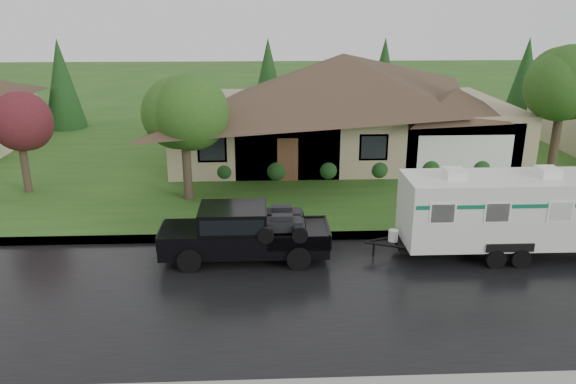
% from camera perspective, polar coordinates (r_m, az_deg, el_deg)
% --- Properties ---
extents(ground, '(140.00, 140.00, 0.00)m').
position_cam_1_polar(ground, '(19.07, 4.93, -7.31)').
color(ground, '#275119').
rests_on(ground, ground).
extents(road, '(140.00, 8.00, 0.01)m').
position_cam_1_polar(road, '(17.31, 5.77, -10.18)').
color(road, black).
rests_on(road, ground).
extents(curb, '(140.00, 0.50, 0.15)m').
position_cam_1_polar(curb, '(21.07, 4.16, -4.46)').
color(curb, gray).
rests_on(curb, ground).
extents(lawn, '(140.00, 26.00, 0.15)m').
position_cam_1_polar(lawn, '(33.13, 1.66, 4.21)').
color(lawn, '#275119').
rests_on(lawn, ground).
extents(house_main, '(19.44, 10.80, 6.90)m').
position_cam_1_polar(house_main, '(31.54, 6.09, 9.90)').
color(house_main, tan).
rests_on(house_main, lawn).
extents(tree_left_green, '(3.28, 3.28, 5.42)m').
position_cam_1_polar(tree_left_green, '(24.14, -10.54, 7.79)').
color(tree_left_green, '#382B1E').
rests_on(tree_left_green, lawn).
extents(tree_red, '(2.66, 2.66, 4.40)m').
position_cam_1_polar(tree_red, '(27.55, -25.67, 6.07)').
color(tree_red, '#382B1E').
rests_on(tree_red, lawn).
extents(tree_right_green, '(3.86, 3.86, 6.39)m').
position_cam_1_polar(tree_right_green, '(30.32, 26.22, 9.67)').
color(tree_right_green, '#382B1E').
rests_on(tree_right_green, lawn).
extents(shrub_row, '(13.60, 1.00, 1.00)m').
position_cam_1_polar(shrub_row, '(27.74, 6.65, 2.45)').
color(shrub_row, '#143814').
rests_on(shrub_row, lawn).
extents(pickup_truck, '(5.62, 2.14, 1.87)m').
position_cam_1_polar(pickup_truck, '(19.08, -4.74, -4.00)').
color(pickup_truck, black).
rests_on(pickup_truck, ground).
extents(travel_trailer, '(6.93, 2.44, 3.11)m').
position_cam_1_polar(travel_trailer, '(20.46, 20.68, -1.66)').
color(travel_trailer, silver).
rests_on(travel_trailer, ground).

